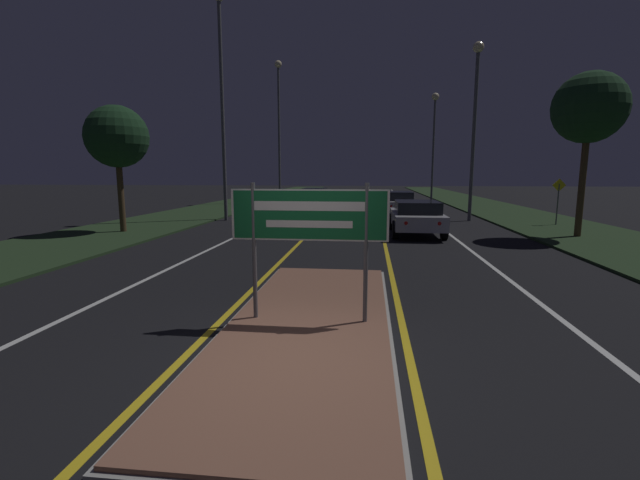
{
  "coord_description": "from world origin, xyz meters",
  "views": [
    {
      "loc": [
        0.93,
        -5.15,
        2.45
      ],
      "look_at": [
        0.0,
        2.96,
        1.17
      ],
      "focal_mm": 24.0,
      "sensor_mm": 36.0,
      "label": 1
    }
  ],
  "objects_px": {
    "highway_sign": "(309,221)",
    "streetlight_left_near": "(221,77)",
    "car_approaching_0": "(291,213)",
    "warning_sign": "(558,197)",
    "streetlight_right_near": "(475,106)",
    "car_receding_1": "(398,202)",
    "streetlight_right_far": "(434,125)",
    "car_approaching_1": "(314,198)",
    "streetlight_left_far": "(279,111)",
    "car_receding_0": "(416,216)"
  },
  "relations": [
    {
      "from": "streetlight_left_far",
      "to": "car_approaching_1",
      "type": "distance_m",
      "value": 9.17
    },
    {
      "from": "streetlight_left_near",
      "to": "car_approaching_1",
      "type": "relative_size",
      "value": 2.67
    },
    {
      "from": "streetlight_left_far",
      "to": "streetlight_right_near",
      "type": "distance_m",
      "value": 17.2
    },
    {
      "from": "streetlight_right_near",
      "to": "car_receding_0",
      "type": "xyz_separation_m",
      "value": [
        -3.29,
        -5.39,
        -5.04
      ]
    },
    {
      "from": "streetlight_left_near",
      "to": "car_approaching_0",
      "type": "xyz_separation_m",
      "value": [
        4.08,
        -3.35,
        -6.47
      ]
    },
    {
      "from": "streetlight_right_near",
      "to": "car_receding_1",
      "type": "distance_m",
      "value": 6.77
    },
    {
      "from": "streetlight_right_far",
      "to": "car_receding_0",
      "type": "bearing_deg",
      "value": -99.5
    },
    {
      "from": "highway_sign",
      "to": "streetlight_left_near",
      "type": "relative_size",
      "value": 0.22
    },
    {
      "from": "streetlight_left_far",
      "to": "streetlight_right_near",
      "type": "bearing_deg",
      "value": -43.3
    },
    {
      "from": "streetlight_left_near",
      "to": "streetlight_right_near",
      "type": "xyz_separation_m",
      "value": [
        12.63,
        1.25,
        -1.43
      ]
    },
    {
      "from": "streetlight_right_far",
      "to": "streetlight_right_near",
      "type": "bearing_deg",
      "value": -90.98
    },
    {
      "from": "car_approaching_0",
      "to": "warning_sign",
      "type": "bearing_deg",
      "value": 12.51
    },
    {
      "from": "car_receding_0",
      "to": "highway_sign",
      "type": "bearing_deg",
      "value": -104.63
    },
    {
      "from": "car_approaching_1",
      "to": "highway_sign",
      "type": "bearing_deg",
      "value": -82.92
    },
    {
      "from": "streetlight_left_near",
      "to": "streetlight_left_far",
      "type": "xyz_separation_m",
      "value": [
        0.16,
        13.0,
        0.11
      ]
    },
    {
      "from": "car_approaching_0",
      "to": "warning_sign",
      "type": "distance_m",
      "value": 12.35
    },
    {
      "from": "car_receding_0",
      "to": "warning_sign",
      "type": "height_order",
      "value": "warning_sign"
    },
    {
      "from": "streetlight_right_near",
      "to": "streetlight_right_far",
      "type": "bearing_deg",
      "value": 89.02
    },
    {
      "from": "streetlight_left_near",
      "to": "warning_sign",
      "type": "distance_m",
      "value": 17.15
    },
    {
      "from": "highway_sign",
      "to": "streetlight_left_near",
      "type": "bearing_deg",
      "value": 113.46
    },
    {
      "from": "streetlight_left_near",
      "to": "car_receding_1",
      "type": "relative_size",
      "value": 2.33
    },
    {
      "from": "highway_sign",
      "to": "car_approaching_1",
      "type": "bearing_deg",
      "value": 97.08
    },
    {
      "from": "streetlight_right_near",
      "to": "car_approaching_0",
      "type": "xyz_separation_m",
      "value": [
        -8.55,
        -4.6,
        -5.04
      ]
    },
    {
      "from": "car_approaching_1",
      "to": "warning_sign",
      "type": "relative_size",
      "value": 1.98
    },
    {
      "from": "streetlight_left_near",
      "to": "car_receding_0",
      "type": "height_order",
      "value": "streetlight_left_near"
    },
    {
      "from": "streetlight_left_near",
      "to": "streetlight_right_near",
      "type": "bearing_deg",
      "value": 5.67
    },
    {
      "from": "car_receding_0",
      "to": "car_receding_1",
      "type": "height_order",
      "value": "car_receding_1"
    },
    {
      "from": "car_receding_1",
      "to": "car_approaching_1",
      "type": "xyz_separation_m",
      "value": [
        -5.47,
        3.5,
        0.02
      ]
    },
    {
      "from": "streetlight_left_near",
      "to": "streetlight_left_far",
      "type": "relative_size",
      "value": 1.01
    },
    {
      "from": "warning_sign",
      "to": "streetlight_left_near",
      "type": "bearing_deg",
      "value": 177.59
    },
    {
      "from": "car_approaching_0",
      "to": "streetlight_right_near",
      "type": "bearing_deg",
      "value": 28.29
    },
    {
      "from": "streetlight_left_far",
      "to": "car_receding_1",
      "type": "distance_m",
      "value": 14.24
    },
    {
      "from": "car_receding_0",
      "to": "car_approaching_1",
      "type": "xyz_separation_m",
      "value": [
        -5.64,
        11.8,
        0.02
      ]
    },
    {
      "from": "streetlight_left_near",
      "to": "car_approaching_0",
      "type": "distance_m",
      "value": 8.35
    },
    {
      "from": "streetlight_left_near",
      "to": "streetlight_left_far",
      "type": "height_order",
      "value": "streetlight_left_near"
    },
    {
      "from": "highway_sign",
      "to": "car_receding_0",
      "type": "bearing_deg",
      "value": 75.37
    },
    {
      "from": "car_receding_0",
      "to": "warning_sign",
      "type": "bearing_deg",
      "value": 27.04
    },
    {
      "from": "highway_sign",
      "to": "car_receding_1",
      "type": "relative_size",
      "value": 0.51
    },
    {
      "from": "car_approaching_1",
      "to": "streetlight_right_far",
      "type": "bearing_deg",
      "value": 45.88
    },
    {
      "from": "streetlight_right_near",
      "to": "car_receding_0",
      "type": "bearing_deg",
      "value": -121.4
    },
    {
      "from": "car_receding_1",
      "to": "warning_sign",
      "type": "relative_size",
      "value": 2.28
    },
    {
      "from": "streetlight_right_far",
      "to": "car_receding_0",
      "type": "distance_m",
      "value": 22.35
    },
    {
      "from": "streetlight_left_near",
      "to": "streetlight_right_far",
      "type": "distance_m",
      "value": 21.47
    },
    {
      "from": "car_receding_0",
      "to": "warning_sign",
      "type": "distance_m",
      "value": 7.63
    },
    {
      "from": "warning_sign",
      "to": "streetlight_right_near",
      "type": "bearing_deg",
      "value": 151.01
    },
    {
      "from": "car_receding_0",
      "to": "warning_sign",
      "type": "relative_size",
      "value": 2.09
    },
    {
      "from": "streetlight_right_far",
      "to": "warning_sign",
      "type": "relative_size",
      "value": 4.34
    },
    {
      "from": "car_approaching_0",
      "to": "warning_sign",
      "type": "height_order",
      "value": "warning_sign"
    },
    {
      "from": "car_receding_1",
      "to": "car_approaching_0",
      "type": "distance_m",
      "value": 9.07
    },
    {
      "from": "streetlight_left_near",
      "to": "streetlight_right_near",
      "type": "height_order",
      "value": "streetlight_left_near"
    }
  ]
}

